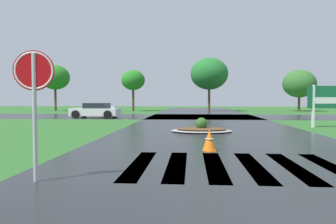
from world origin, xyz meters
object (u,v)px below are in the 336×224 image
at_px(car_dark_suv, 96,111).
at_px(traffic_cone, 209,140).
at_px(estate_billboard, 334,99).
at_px(stop_sign, 34,85).
at_px(drainage_pipe_stack, 104,111).
at_px(median_island, 201,129).

distance_m(car_dark_suv, traffic_cone, 18.32).
height_order(estate_billboard, traffic_cone, estate_billboard).
bearing_deg(stop_sign, car_dark_suv, 92.01).
height_order(drainage_pipe_stack, traffic_cone, drainage_pipe_stack).
bearing_deg(stop_sign, traffic_cone, 36.44).
bearing_deg(estate_billboard, car_dark_suv, -32.16).
relative_size(stop_sign, estate_billboard, 0.86).
bearing_deg(median_island, car_dark_suv, 128.11).
bearing_deg(car_dark_suv, stop_sign, 106.18).
distance_m(median_island, drainage_pipe_stack, 17.70).
relative_size(stop_sign, traffic_cone, 3.73).
xyz_separation_m(stop_sign, median_island, (3.46, 9.54, -1.73)).
distance_m(median_island, car_dark_suv, 13.55).
bearing_deg(stop_sign, estate_billboard, 37.42).
distance_m(stop_sign, traffic_cone, 5.50).
bearing_deg(drainage_pipe_stack, traffic_cone, -66.80).
relative_size(median_island, car_dark_suv, 0.73).
xyz_separation_m(stop_sign, car_dark_suv, (-4.90, 20.19, -1.28)).
bearing_deg(stop_sign, drainage_pipe_stack, 90.72).
distance_m(car_dark_suv, drainage_pipe_stack, 4.68).
bearing_deg(car_dark_suv, median_island, 130.65).
bearing_deg(traffic_cone, car_dark_suv, 117.39).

